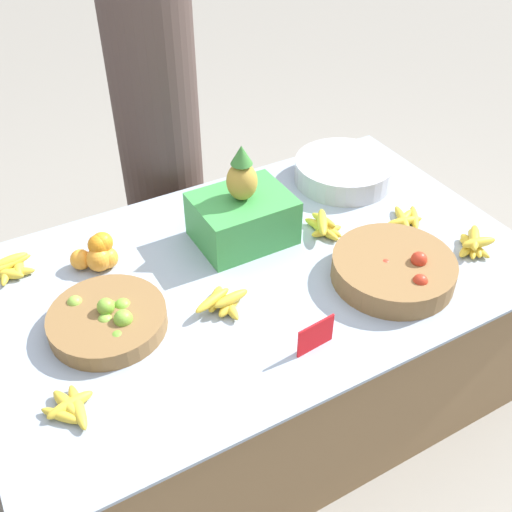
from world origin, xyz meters
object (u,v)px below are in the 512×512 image
lime_bowl (108,320)px  vendor_person (161,144)px  produce_crate (242,214)px  tomato_basket (394,269)px  price_sign (316,336)px  metal_bowl (344,171)px

lime_bowl → vendor_person: bearing=58.6°
produce_crate → vendor_person: size_ratio=0.23×
tomato_basket → vendor_person: (-0.35, 1.08, 0.03)m
vendor_person → price_sign: bearing=-91.5°
tomato_basket → price_sign: (-0.39, -0.13, 0.01)m
lime_bowl → metal_bowl: 1.13m
metal_bowl → produce_crate: produce_crate is taller
tomato_basket → price_sign: tomato_basket is taller
tomato_basket → metal_bowl: 0.60m
price_sign → vendor_person: size_ratio=0.08×
lime_bowl → vendor_person: vendor_person is taller
produce_crate → lime_bowl: bearing=-161.0°
tomato_basket → metal_bowl: size_ratio=1.01×
price_sign → produce_crate: bearing=77.4°
tomato_basket → vendor_person: size_ratio=0.25×
tomato_basket → vendor_person: 1.14m
metal_bowl → vendor_person: 0.77m
price_sign → vendor_person: vendor_person is taller
lime_bowl → vendor_person: (0.51, 0.84, 0.04)m
tomato_basket → vendor_person: bearing=108.2°
lime_bowl → price_sign: same height
price_sign → metal_bowl: bearing=43.5°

